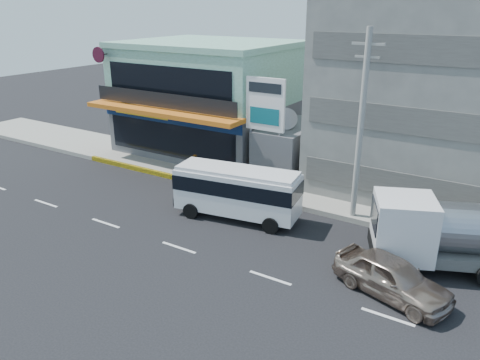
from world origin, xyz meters
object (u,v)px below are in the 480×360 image
(utility_pole_near, at_px, (361,127))
(shop_building, at_px, (210,100))
(billboard, at_px, (265,111))
(satellite_dish, at_px, (285,127))
(sedan, at_px, (392,277))
(motorcycle_rider, at_px, (197,177))
(tanker_truck, at_px, (464,235))
(minibus, at_px, (237,189))
(concrete_building, at_px, (474,77))

(utility_pole_near, bearing_deg, shop_building, 154.94)
(utility_pole_near, bearing_deg, billboard, 164.52)
(satellite_dish, height_order, sedan, satellite_dish)
(satellite_dish, distance_m, motorcycle_rider, 6.50)
(tanker_truck, bearing_deg, shop_building, 155.43)
(minibus, height_order, motorcycle_rider, minibus)
(shop_building, bearing_deg, billboard, -32.32)
(concrete_building, relative_size, sedan, 3.32)
(utility_pole_near, bearing_deg, tanker_truck, -23.36)
(minibus, bearing_deg, motorcycle_rider, 152.37)
(billboard, xyz_separation_m, tanker_truck, (12.17, -4.25, -3.18))
(utility_pole_near, xyz_separation_m, tanker_truck, (5.67, -2.45, -3.41))
(concrete_building, xyz_separation_m, billboard, (-10.50, -5.80, -2.07))
(shop_building, height_order, utility_pole_near, utility_pole_near)
(minibus, height_order, sedan, minibus)
(billboard, height_order, tanker_truck, billboard)
(utility_pole_near, distance_m, motorcycle_rider, 10.95)
(concrete_building, relative_size, billboard, 2.32)
(utility_pole_near, relative_size, tanker_truck, 1.17)
(concrete_building, distance_m, tanker_truck, 11.46)
(satellite_dish, bearing_deg, motorcycle_rider, -133.15)
(minibus, bearing_deg, utility_pole_near, 29.38)
(minibus, xyz_separation_m, sedan, (9.09, -2.84, -0.86))
(tanker_truck, bearing_deg, billboard, 160.75)
(concrete_building, distance_m, billboard, 12.17)
(satellite_dish, distance_m, tanker_truck, 13.27)
(concrete_building, bearing_deg, utility_pole_near, -117.76)
(billboard, distance_m, utility_pole_near, 6.75)
(shop_building, relative_size, concrete_building, 0.77)
(concrete_building, height_order, satellite_dish, concrete_building)
(shop_building, bearing_deg, concrete_building, 3.35)
(billboard, xyz_separation_m, sedan, (10.16, -7.70, -4.11))
(concrete_building, height_order, tanker_truck, concrete_building)
(billboard, distance_m, sedan, 13.39)
(concrete_building, relative_size, tanker_truck, 1.88)
(sedan, bearing_deg, concrete_building, 16.22)
(satellite_dish, xyz_separation_m, motorcycle_rider, (-4.00, -4.27, -2.85))
(billboard, xyz_separation_m, motorcycle_rider, (-3.50, -2.47, -4.20))
(utility_pole_near, xyz_separation_m, motorcycle_rider, (-10.00, -0.67, -4.42))
(minibus, xyz_separation_m, tanker_truck, (11.10, 0.61, 0.06))
(utility_pole_near, relative_size, sedan, 2.07)
(satellite_dish, bearing_deg, utility_pole_near, -30.96)
(minibus, distance_m, sedan, 9.56)
(concrete_building, xyz_separation_m, satellite_dish, (-10.00, -4.00, -3.42))
(minibus, height_order, tanker_truck, tanker_truck)
(concrete_building, bearing_deg, motorcycle_rider, -149.44)
(billboard, height_order, sedan, billboard)
(concrete_building, distance_m, minibus, 15.19)
(concrete_building, xyz_separation_m, motorcycle_rider, (-14.00, -8.27, -6.27))
(billboard, relative_size, tanker_truck, 0.81)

